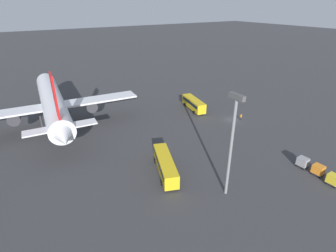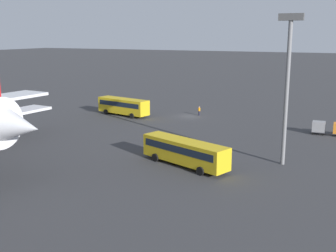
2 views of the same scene
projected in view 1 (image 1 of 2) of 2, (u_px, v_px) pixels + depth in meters
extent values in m
plane|color=#38383A|center=(232.00, 120.00, 72.80)|extent=(600.00, 600.00, 0.00)
cylinder|color=silver|center=(52.00, 101.00, 66.40)|extent=(40.46, 8.59, 5.29)
cone|color=silver|center=(46.00, 81.00, 83.61)|extent=(6.22, 5.49, 5.03)
cone|color=silver|center=(64.00, 137.00, 48.98)|extent=(7.25, 5.32, 4.76)
cube|color=silver|center=(101.00, 99.00, 69.95)|extent=(6.73, 18.84, 0.44)
cube|color=red|center=(55.00, 96.00, 48.91)|extent=(4.03, 0.69, 8.47)
cube|color=silver|center=(61.00, 127.00, 51.32)|extent=(3.94, 13.95, 0.28)
cylinder|color=#38383D|center=(14.00, 117.00, 63.02)|extent=(5.04, 3.30, 2.91)
cylinder|color=#38383D|center=(90.00, 105.00, 70.50)|extent=(5.04, 3.30, 2.91)
cylinder|color=#38383D|center=(51.00, 102.00, 79.75)|extent=(0.50, 0.50, 4.24)
cylinder|color=black|center=(52.00, 107.00, 80.47)|extent=(0.94, 0.57, 0.90)
cylinder|color=#38383D|center=(42.00, 124.00, 65.42)|extent=(0.50, 0.50, 4.24)
cylinder|color=black|center=(43.00, 130.00, 66.14)|extent=(0.94, 0.57, 0.90)
cylinder|color=#38383D|center=(71.00, 119.00, 68.25)|extent=(0.50, 0.50, 4.24)
cylinder|color=black|center=(72.00, 124.00, 68.96)|extent=(0.94, 0.57, 0.90)
cube|color=gold|center=(194.00, 104.00, 79.08)|extent=(11.38, 4.88, 2.82)
cube|color=#192333|center=(194.00, 102.00, 78.86)|extent=(10.52, 4.74, 0.90)
cylinder|color=black|center=(185.00, 105.00, 82.12)|extent=(1.04, 0.49, 1.00)
cylinder|color=black|center=(193.00, 103.00, 83.01)|extent=(1.04, 0.49, 1.00)
cylinder|color=black|center=(194.00, 112.00, 76.31)|extent=(1.04, 0.49, 1.00)
cylinder|color=black|center=(203.00, 111.00, 77.20)|extent=(1.04, 0.49, 1.00)
cube|color=gold|center=(165.00, 165.00, 49.58)|extent=(12.15, 6.54, 2.66)
cube|color=#192333|center=(165.00, 163.00, 49.38)|extent=(11.26, 6.26, 0.85)
cylinder|color=black|center=(155.00, 161.00, 53.16)|extent=(1.04, 0.62, 1.00)
cylinder|color=black|center=(168.00, 159.00, 53.67)|extent=(1.04, 0.62, 1.00)
cylinder|color=black|center=(162.00, 183.00, 46.60)|extent=(1.04, 0.62, 1.00)
cylinder|color=black|center=(177.00, 181.00, 47.12)|extent=(1.04, 0.62, 1.00)
cylinder|color=#1E1E2D|center=(241.00, 119.00, 72.45)|extent=(0.32, 0.32, 0.85)
cylinder|color=orange|center=(241.00, 116.00, 72.13)|extent=(0.38, 0.38, 0.65)
sphere|color=tan|center=(241.00, 115.00, 71.94)|extent=(0.24, 0.24, 0.24)
cube|color=#38383D|center=(332.00, 183.00, 46.84)|extent=(2.07, 1.77, 0.10)
cube|color=gold|center=(333.00, 179.00, 46.48)|extent=(1.97, 1.69, 1.60)
cylinder|color=black|center=(326.00, 183.00, 47.18)|extent=(0.37, 0.14, 0.36)
cylinder|color=black|center=(329.00, 180.00, 47.83)|extent=(0.37, 0.14, 0.36)
cylinder|color=black|center=(334.00, 187.00, 46.05)|extent=(0.37, 0.14, 0.36)
cube|color=#38383D|center=(317.00, 173.00, 49.51)|extent=(2.07, 1.77, 0.10)
cube|color=orange|center=(318.00, 169.00, 49.15)|extent=(1.97, 1.69, 1.60)
cylinder|color=black|center=(311.00, 173.00, 49.85)|extent=(0.37, 0.14, 0.36)
cylinder|color=black|center=(315.00, 171.00, 50.50)|extent=(0.37, 0.14, 0.36)
cylinder|color=black|center=(319.00, 177.00, 48.72)|extent=(0.37, 0.14, 0.36)
cylinder|color=black|center=(323.00, 175.00, 49.37)|extent=(0.37, 0.14, 0.36)
cube|color=#38383D|center=(302.00, 165.00, 51.88)|extent=(2.07, 1.77, 0.10)
cube|color=gray|center=(303.00, 161.00, 51.52)|extent=(1.97, 1.69, 1.60)
cylinder|color=black|center=(296.00, 165.00, 52.22)|extent=(0.37, 0.14, 0.36)
cylinder|color=black|center=(300.00, 163.00, 52.88)|extent=(0.37, 0.14, 0.36)
cylinder|color=black|center=(303.00, 169.00, 51.09)|extent=(0.37, 0.14, 0.36)
cylinder|color=black|center=(307.00, 167.00, 51.74)|extent=(0.37, 0.14, 0.36)
cylinder|color=slate|center=(231.00, 150.00, 41.32)|extent=(0.50, 0.50, 17.01)
cube|color=#4C4C4C|center=(237.00, 97.00, 37.49)|extent=(2.80, 0.70, 0.80)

